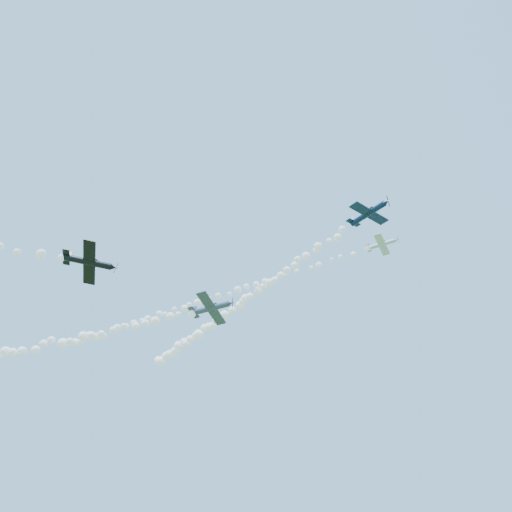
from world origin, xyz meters
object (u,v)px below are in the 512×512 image
Objects in this scene: plane_white at (382,244)px; plane_navy at (369,213)px; plane_black at (89,262)px; plane_grey at (211,308)px.

plane_white is 0.78× the size of plane_navy.
plane_white is 0.92× the size of plane_black.
plane_white is 0.77× the size of plane_grey.
plane_white is at bearing 16.98° from plane_grey.
plane_grey is at bearing -155.59° from plane_white.
plane_black is (-4.89, -20.51, -1.63)m from plane_grey.
plane_white is 49.61m from plane_black.
plane_navy is 0.99× the size of plane_grey.
plane_navy is 43.52m from plane_black.
plane_grey is (-26.01, -15.63, -12.51)m from plane_white.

